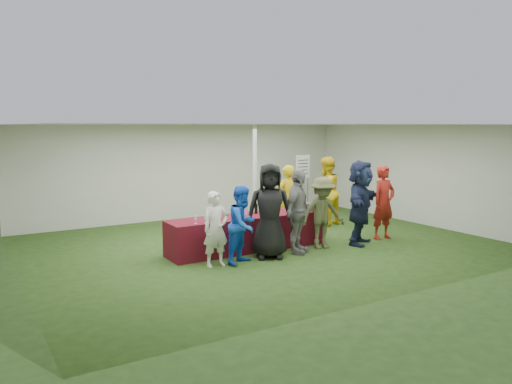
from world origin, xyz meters
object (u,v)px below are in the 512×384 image
wine_list_sign (303,171)px  customer_4 (322,213)px  customer_3 (298,212)px  customer_5 (360,203)px  staff_back (326,191)px  customer_1 (243,225)px  dump_bucket (312,207)px  customer_6 (384,202)px  customer_2 (270,211)px  customer_0 (216,229)px  serving_table (248,233)px  staff_pourer (287,199)px

wine_list_sign → customer_4: 4.23m
customer_3 → customer_5: bearing=-35.7°
staff_back → customer_1: size_ratio=1.21×
dump_bucket → customer_6: customer_6 is taller
wine_list_sign → customer_2: bearing=-133.8°
wine_list_sign → customer_3: 4.68m
dump_bucket → staff_back: (1.58, 1.44, 0.09)m
customer_1 → customer_2: bearing=-22.9°
customer_1 → customer_5: (3.05, -0.00, 0.19)m
customer_6 → wine_list_sign: bearing=84.4°
customer_1 → customer_4: bearing=-24.5°
customer_0 → customer_5: bearing=-1.8°
dump_bucket → customer_3: customer_3 is taller
dump_bucket → customer_6: size_ratio=0.15×
serving_table → customer_4: customer_4 is taller
customer_2 → customer_4: customer_2 is taller
serving_table → customer_1: (-0.61, -0.86, 0.39)m
customer_3 → customer_4: customer_3 is taller
customer_1 → customer_4: (2.07, 0.14, 0.02)m
staff_pourer → customer_5: customer_5 is taller
customer_1 → customer_5: size_ratio=0.80×
customer_0 → customer_2: 1.24m
customer_5 → customer_3: bearing=144.4°
staff_pourer → customer_1: bearing=27.9°
wine_list_sign → customer_1: 5.66m
dump_bucket → wine_list_sign: bearing=56.8°
staff_pourer → customer_1: 2.88m
serving_table → customer_5: size_ratio=1.89×
staff_pourer → staff_back: (1.48, 0.29, 0.07)m
customer_5 → serving_table: bearing=127.0°
customer_3 → dump_bucket: bearing=1.9°
customer_1 → customer_3: 1.36m
customer_6 → dump_bucket: bearing=162.2°
wine_list_sign → customer_2: size_ratio=0.93×
customer_0 → customer_3: size_ratio=0.81×
customer_0 → staff_pourer: bearing=30.6°
customer_4 → customer_1: bearing=-163.6°
staff_back → customer_2: bearing=19.4°
staff_pourer → customer_3: bearing=51.8°
dump_bucket → customer_6: (1.73, -0.53, 0.04)m
staff_pourer → customer_4: 1.66m
staff_pourer → customer_6: (1.63, -1.67, 0.02)m
serving_table → staff_back: 3.40m
customer_1 → customer_5: bearing=-28.2°
wine_list_sign → staff_back: staff_back is taller
wine_list_sign → customer_3: wine_list_sign is taller
customer_2 → customer_5: customer_2 is taller
staff_back → customer_1: bearing=15.3°
customer_0 → serving_table: bearing=33.4°
staff_back → customer_3: size_ratio=1.04×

